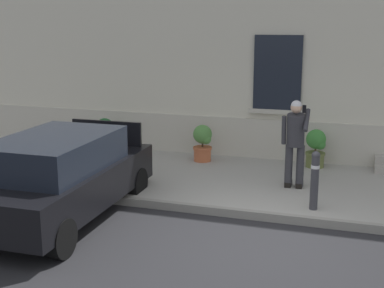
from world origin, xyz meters
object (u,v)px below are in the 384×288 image
object	(u,v)px
planter_terracotta	(203,142)
planter_cream	(105,134)
planter_olive	(316,147)
person_on_phone	(295,138)
hatchback_car_black	(61,175)
bollard_near_person	(315,178)

from	to	relation	value
planter_terracotta	planter_cream	bearing A→B (deg)	178.18
planter_terracotta	planter_olive	distance (m)	2.57
planter_cream	planter_terracotta	world-z (taller)	same
person_on_phone	planter_cream	world-z (taller)	person_on_phone
planter_terracotta	person_on_phone	bearing A→B (deg)	-32.12
person_on_phone	planter_terracotta	world-z (taller)	person_on_phone
hatchback_car_black	planter_cream	xyz separation A→B (m)	(-1.21, 4.03, -0.18)
planter_olive	planter_cream	bearing A→B (deg)	-177.94
planter_cream	planter_terracotta	distance (m)	2.56
planter_cream	planter_terracotta	bearing A→B (deg)	-1.82
bollard_near_person	planter_terracotta	distance (m)	3.77
bollard_near_person	hatchback_car_black	bearing A→B (deg)	-161.16
hatchback_car_black	planter_cream	world-z (taller)	hatchback_car_black
planter_terracotta	planter_olive	world-z (taller)	same
hatchback_car_black	planter_terracotta	world-z (taller)	hatchback_car_black
hatchback_car_black	planter_olive	world-z (taller)	hatchback_car_black
bollard_near_person	planter_olive	distance (m)	2.82
bollard_near_person	person_on_phone	xyz separation A→B (m)	(-0.49, 1.11, 0.44)
planter_cream	planter_olive	size ratio (longest dim) A/B	1.00
hatchback_car_black	person_on_phone	size ratio (longest dim) A/B	2.34
hatchback_car_black	planter_olive	size ratio (longest dim) A/B	4.75
person_on_phone	planter_terracotta	xyz separation A→B (m)	(-2.29, 1.44, -0.55)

